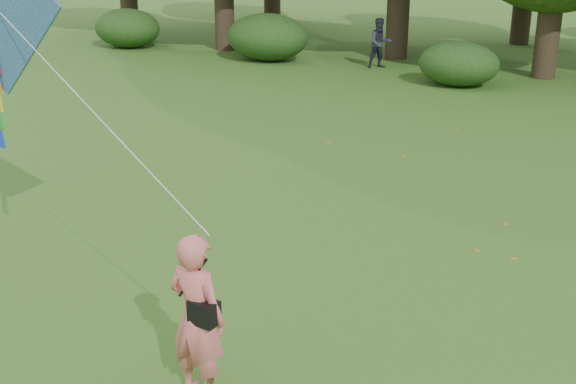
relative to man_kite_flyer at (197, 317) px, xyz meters
The scene contains 6 objects.
ground 1.11m from the man_kite_flyer, 53.95° to the left, with size 100.00×100.00×0.00m, color #265114.
man_kite_flyer is the anchor object (origin of this frame).
bystander_left 20.51m from the man_kite_flyer, 110.76° to the left, with size 0.88×0.68×1.80m, color #292936.
crossbody_bag 0.17m from the man_kite_flyer, 14.61° to the right, with size 0.43×0.20×0.73m.
shrub_band 18.08m from the man_kite_flyer, 91.20° to the left, with size 39.15×3.22×1.88m.
fallen_leaves 5.51m from the man_kite_flyer, 76.06° to the left, with size 10.26×15.11×0.01m.
Camera 1 is at (4.06, -5.53, 4.74)m, focal length 45.00 mm.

